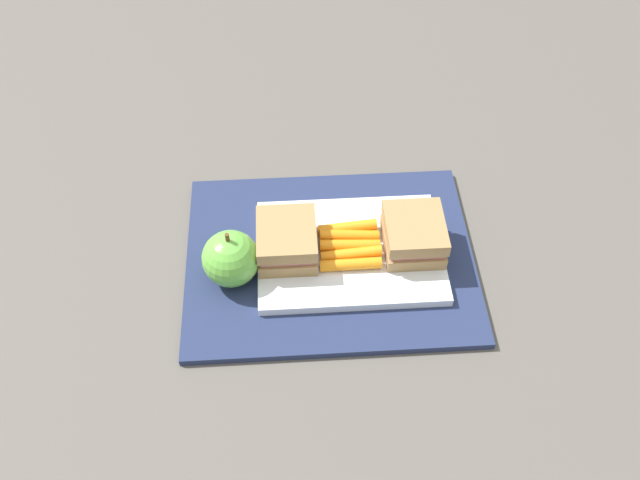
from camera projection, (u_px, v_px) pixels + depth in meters
name	position (u px, v px, depth m)	size (l,w,h in m)	color
ground_plane	(330.00, 260.00, 0.88)	(2.40, 2.40, 0.00)	#56514C
lunchbag_mat	(330.00, 258.00, 0.87)	(0.36, 0.28, 0.01)	navy
food_tray	(350.00, 252.00, 0.86)	(0.23, 0.17, 0.01)	white
sandwich_half_left	(414.00, 235.00, 0.85)	(0.07, 0.08, 0.04)	#9E7A4C
sandwich_half_right	(287.00, 241.00, 0.84)	(0.07, 0.08, 0.04)	#9E7A4C
carrot_sticks_bundle	(350.00, 245.00, 0.85)	(0.08, 0.07, 0.02)	orange
apple	(231.00, 259.00, 0.82)	(0.07, 0.07, 0.08)	#66B742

